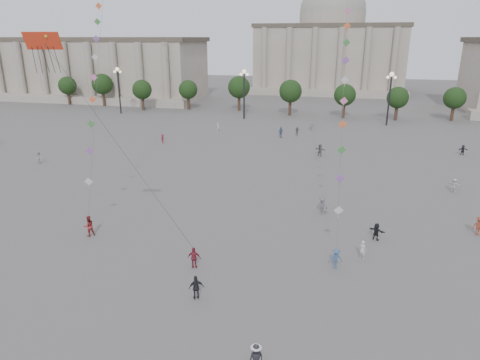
# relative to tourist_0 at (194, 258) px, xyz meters

# --- Properties ---
(ground) EXTENTS (360.00, 360.00, 0.00)m
(ground) POSITION_rel_tourist_0_xyz_m (3.75, -6.51, -0.88)
(ground) COLOR #595654
(ground) RESTS_ON ground
(hall_west) EXTENTS (84.00, 26.22, 17.20)m
(hall_west) POSITION_rel_tourist_0_xyz_m (-71.25, 87.38, 7.55)
(hall_west) COLOR #9F9685
(hall_west) RESTS_ON ground
(hall_central) EXTENTS (48.30, 34.30, 35.50)m
(hall_central) POSITION_rel_tourist_0_xyz_m (3.75, 122.71, 13.36)
(hall_central) COLOR #9F9685
(hall_central) RESTS_ON ground
(tree_row) EXTENTS (137.12, 5.12, 8.00)m
(tree_row) POSITION_rel_tourist_0_xyz_m (3.75, 71.49, 4.52)
(tree_row) COLOR #332319
(tree_row) RESTS_ON ground
(lamp_post_far_west) EXTENTS (2.00, 0.90, 10.65)m
(lamp_post_far_west) POSITION_rel_tourist_0_xyz_m (-41.25, 63.49, 6.48)
(lamp_post_far_west) COLOR #262628
(lamp_post_far_west) RESTS_ON ground
(lamp_post_mid_west) EXTENTS (2.00, 0.90, 10.65)m
(lamp_post_mid_west) POSITION_rel_tourist_0_xyz_m (-11.25, 63.49, 6.48)
(lamp_post_mid_west) COLOR #262628
(lamp_post_mid_west) RESTS_ON ground
(lamp_post_mid_east) EXTENTS (2.00, 0.90, 10.65)m
(lamp_post_mid_east) POSITION_rel_tourist_0_xyz_m (18.75, 63.49, 6.48)
(lamp_post_mid_east) COLOR #262628
(lamp_post_mid_east) RESTS_ON ground
(person_crowd_0) EXTENTS (1.10, 1.14, 1.91)m
(person_crowd_0) POSITION_rel_tourist_0_xyz_m (-0.56, 47.12, 0.08)
(person_crowd_0) COLOR #38597E
(person_crowd_0) RESTS_ON ground
(person_crowd_1) EXTENTS (1.00, 1.05, 1.70)m
(person_crowd_1) POSITION_rel_tourist_0_xyz_m (-31.37, 22.34, -0.02)
(person_crowd_1) COLOR #AFAEAA
(person_crowd_1) RESTS_ON ground
(person_crowd_3) EXTENTS (1.51, 1.08, 1.58)m
(person_crowd_3) POSITION_rel_tourist_0_xyz_m (13.97, 8.53, -0.09)
(person_crowd_3) COLOR black
(person_crowd_3) RESTS_ON ground
(person_crowd_4) EXTENTS (1.47, 1.15, 1.56)m
(person_crowd_4) POSITION_rel_tourist_0_xyz_m (4.20, 54.72, -0.10)
(person_crowd_4) COLOR silver
(person_crowd_4) RESTS_ON ground
(person_crowd_6) EXTENTS (1.34, 1.06, 1.83)m
(person_crowd_6) POSITION_rel_tourist_0_xyz_m (8.92, 13.29, 0.04)
(person_crowd_6) COLOR #5E5F63
(person_crowd_6) RESTS_ON ground
(person_crowd_7) EXTENTS (1.56, 1.28, 1.67)m
(person_crowd_7) POSITION_rel_tourist_0_xyz_m (23.37, 23.60, -0.04)
(person_crowd_7) COLOR silver
(person_crowd_7) RESTS_ON ground
(person_crowd_8) EXTENTS (1.29, 0.91, 1.81)m
(person_crowd_8) POSITION_rel_tourist_0_xyz_m (23.02, 11.76, 0.03)
(person_crowd_8) COLOR brown
(person_crowd_8) RESTS_ON ground
(person_crowd_9) EXTENTS (1.49, 0.72, 1.54)m
(person_crowd_9) POSITION_rel_tourist_0_xyz_m (28.31, 41.94, -0.10)
(person_crowd_9) COLOR black
(person_crowd_9) RESTS_ON ground
(person_crowd_10) EXTENTS (0.46, 0.68, 1.82)m
(person_crowd_10) POSITION_rel_tourist_0_xyz_m (-12.71, 48.63, 0.04)
(person_crowd_10) COLOR beige
(person_crowd_10) RESTS_ON ground
(person_crowd_12) EXTENTS (1.81, 1.16, 1.86)m
(person_crowd_12) POSITION_rel_tourist_0_xyz_m (7.18, 35.95, 0.06)
(person_crowd_12) COLOR slate
(person_crowd_12) RESTS_ON ground
(person_crowd_13) EXTENTS (0.70, 0.67, 1.61)m
(person_crowd_13) POSITION_rel_tourist_0_xyz_m (12.70, 4.69, -0.07)
(person_crowd_13) COLOR beige
(person_crowd_13) RESTS_ON ground
(person_crowd_16) EXTENTS (1.08, 0.78, 1.69)m
(person_crowd_16) POSITION_rel_tourist_0_xyz_m (2.10, 49.29, -0.03)
(person_crowd_16) COLOR slate
(person_crowd_16) RESTS_ON ground
(person_crowd_17) EXTENTS (0.72, 1.07, 1.54)m
(person_crowd_17) POSITION_rel_tourist_0_xyz_m (-19.36, 38.04, -0.10)
(person_crowd_17) COLOR maroon
(person_crowd_17) RESTS_ON ground
(tourist_0) EXTENTS (1.07, 0.56, 1.75)m
(tourist_0) POSITION_rel_tourist_0_xyz_m (0.00, 0.00, 0.00)
(tourist_0) COLOR maroon
(tourist_0) RESTS_ON ground
(tourist_4) EXTENTS (1.10, 0.89, 1.75)m
(tourist_4) POSITION_rel_tourist_0_xyz_m (1.55, -3.87, 0.00)
(tourist_4) COLOR black
(tourist_4) RESTS_ON ground
(kite_flyer_0) EXTENTS (1.16, 1.19, 1.93)m
(kite_flyer_0) POSITION_rel_tourist_0_xyz_m (-11.17, 3.11, 0.09)
(kite_flyer_0) COLOR maroon
(kite_flyer_0) RESTS_ON ground
(kite_flyer_1) EXTENTS (1.21, 0.91, 1.66)m
(kite_flyer_1) POSITION_rel_tourist_0_xyz_m (10.67, 2.61, -0.05)
(kite_flyer_1) COLOR #395881
(kite_flyer_1) RESTS_ON ground
(hat_person) EXTENTS (0.98, 0.92, 1.69)m
(hat_person) POSITION_rel_tourist_0_xyz_m (6.92, -9.52, 0.01)
(hat_person) COLOR black
(hat_person) RESTS_ON ground
(dragon_kite) EXTENTS (4.77, 2.82, 17.57)m
(dragon_kite) POSITION_rel_tourist_0_xyz_m (-7.19, -4.62, 15.20)
(dragon_kite) COLOR red
(dragon_kite) RESTS_ON ground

